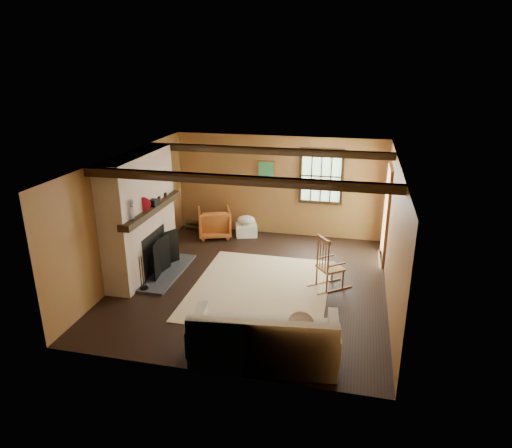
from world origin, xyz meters
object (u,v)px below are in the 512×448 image
(fireplace, at_px, (141,220))
(armchair, at_px, (214,222))
(laundry_basket, at_px, (246,230))
(sofa, at_px, (265,343))
(rocking_chair, at_px, (329,266))

(fireplace, height_order, armchair, fireplace)
(fireplace, bearing_deg, armchair, 70.83)
(laundry_basket, relative_size, armchair, 0.65)
(fireplace, bearing_deg, sofa, -38.20)
(fireplace, xyz_separation_m, sofa, (2.95, -2.32, -0.81))
(rocking_chair, bearing_deg, armchair, 16.62)
(rocking_chair, relative_size, laundry_basket, 2.08)
(sofa, relative_size, laundry_basket, 4.31)
(rocking_chair, relative_size, armchair, 1.34)
(laundry_basket, height_order, armchair, armchair)
(fireplace, bearing_deg, laundry_basket, 57.69)
(sofa, distance_m, laundry_basket, 4.93)
(fireplace, relative_size, laundry_basket, 4.80)
(fireplace, relative_size, armchair, 3.10)
(fireplace, relative_size, sofa, 1.11)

